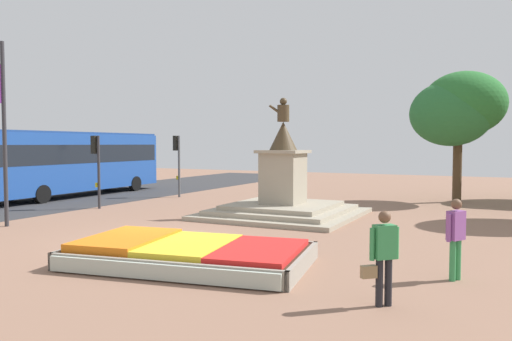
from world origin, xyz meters
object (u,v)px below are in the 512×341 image
at_px(traffic_light_mid_block, 97,158).
at_px(pedestrian_with_handbag, 383,253).
at_px(flower_planter, 186,254).
at_px(city_bus, 74,160).
at_px(traffic_light_far_corner, 178,155).
at_px(banner_pole, 3,130).
at_px(pedestrian_near_planter, 456,233).
at_px(statue_monument, 283,195).

relative_size(traffic_light_mid_block, pedestrian_with_handbag, 1.90).
bearing_deg(flower_planter, city_bus, 144.81).
xyz_separation_m(traffic_light_mid_block, city_bus, (-4.99, 3.38, -0.23)).
bearing_deg(city_bus, traffic_light_far_corner, 22.20).
xyz_separation_m(banner_pole, city_bus, (-5.67, 8.45, -1.36)).
relative_size(traffic_light_far_corner, banner_pole, 0.52).
xyz_separation_m(city_bus, pedestrian_with_handbag, (19.31, -11.18, -1.05)).
xyz_separation_m(flower_planter, city_bus, (-14.43, 10.18, 1.76)).
bearing_deg(pedestrian_with_handbag, pedestrian_near_planter, 67.23).
bearing_deg(pedestrian_with_handbag, traffic_light_far_corner, 136.21).
bearing_deg(banner_pole, traffic_light_far_corner, 91.66).
distance_m(traffic_light_far_corner, pedestrian_near_planter, 18.60).
bearing_deg(pedestrian_near_planter, traffic_light_mid_block, 160.51).
relative_size(statue_monument, banner_pole, 0.90).
height_order(flower_planter, city_bus, city_bus).
bearing_deg(flower_planter, statue_monument, 97.66).
distance_m(flower_planter, traffic_light_mid_block, 11.81).
distance_m(statue_monument, banner_pole, 10.44).
distance_m(statue_monument, city_bus, 13.48).
bearing_deg(pedestrian_near_planter, traffic_light_far_corner, 143.66).
height_order(banner_pole, pedestrian_with_handbag, banner_pole).
relative_size(traffic_light_mid_block, pedestrian_near_planter, 1.87).
distance_m(pedestrian_with_handbag, pedestrian_near_planter, 2.58).
bearing_deg(traffic_light_far_corner, pedestrian_with_handbag, -43.79).
height_order(traffic_light_mid_block, banner_pole, banner_pole).
bearing_deg(traffic_light_mid_block, traffic_light_far_corner, 86.12).
relative_size(banner_pole, city_bus, 0.54).
relative_size(traffic_light_mid_block, city_bus, 0.27).
distance_m(traffic_light_mid_block, pedestrian_with_handbag, 16.36).
xyz_separation_m(city_bus, pedestrian_near_planter, (20.31, -8.81, -1.01)).
xyz_separation_m(flower_planter, traffic_light_far_corner, (-9.07, 12.37, 2.04)).
height_order(traffic_light_mid_block, traffic_light_far_corner, traffic_light_far_corner).
xyz_separation_m(traffic_light_far_corner, pedestrian_near_planter, (14.95, -11.00, -1.29)).
relative_size(statue_monument, traffic_light_mid_block, 1.78).
xyz_separation_m(statue_monument, traffic_light_mid_block, (-8.32, -1.59, 1.42)).
height_order(traffic_light_far_corner, pedestrian_with_handbag, traffic_light_far_corner).
bearing_deg(statue_monument, traffic_light_far_corner, 153.39).
xyz_separation_m(traffic_light_mid_block, pedestrian_near_planter, (15.32, -5.42, -1.24)).
relative_size(flower_planter, pedestrian_near_planter, 3.50).
xyz_separation_m(statue_monument, banner_pole, (-7.63, -6.66, 2.54)).
height_order(banner_pole, city_bus, banner_pole).
relative_size(flower_planter, traffic_light_mid_block, 1.87).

